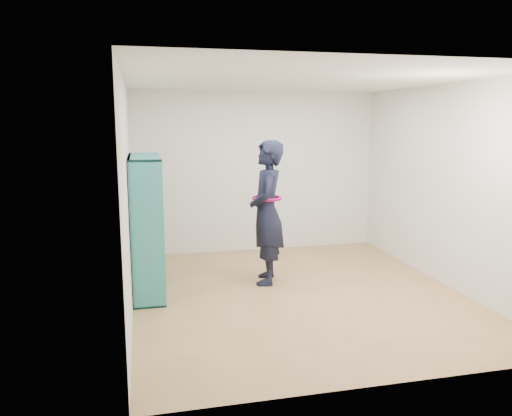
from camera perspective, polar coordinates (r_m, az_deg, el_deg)
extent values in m
plane|color=#9B7246|center=(6.34, 4.76, -9.71)|extent=(4.50, 4.50, 0.00)
plane|color=white|center=(5.99, 5.13, 14.43)|extent=(4.50, 4.50, 0.00)
cube|color=silver|center=(5.73, -14.44, 1.33)|extent=(0.02, 4.50, 2.60)
cube|color=silver|center=(6.91, 20.93, 2.41)|extent=(0.02, 4.50, 2.60)
cube|color=silver|center=(8.18, 0.05, 4.14)|extent=(4.00, 0.02, 2.60)
cube|color=silver|center=(3.98, 15.01, -2.41)|extent=(4.00, 0.02, 2.60)
cube|color=teal|center=(5.72, -12.30, -3.15)|extent=(0.37, 0.03, 1.71)
cube|color=teal|center=(6.95, -12.48, -0.85)|extent=(0.37, 0.03, 1.71)
cube|color=teal|center=(6.56, -12.12, -9.09)|extent=(0.37, 1.28, 0.03)
cube|color=teal|center=(6.22, -12.69, 5.71)|extent=(0.37, 1.28, 0.03)
cube|color=teal|center=(6.34, -13.96, -1.95)|extent=(0.03, 1.28, 1.71)
cube|color=teal|center=(6.14, -12.37, -2.27)|extent=(0.35, 0.03, 1.65)
cube|color=teal|center=(6.54, -12.43, -1.53)|extent=(0.35, 0.03, 1.65)
cube|color=teal|center=(6.43, -12.26, -5.49)|extent=(0.35, 1.23, 0.03)
cube|color=teal|center=(6.34, -12.40, -1.89)|extent=(0.35, 1.23, 0.03)
cube|color=teal|center=(6.27, -12.54, 1.82)|extent=(0.35, 1.23, 0.03)
cube|color=beige|center=(6.15, -11.86, -9.84)|extent=(0.23, 0.15, 0.06)
cube|color=black|center=(5.94, -11.92, -5.28)|extent=(0.19, 0.17, 0.27)
cube|color=maroon|center=(5.84, -12.06, -1.32)|extent=(0.19, 0.17, 0.28)
cube|color=silver|center=(5.85, -12.29, 1.83)|extent=(0.23, 0.15, 0.09)
cube|color=navy|center=(6.45, -11.87, -7.97)|extent=(0.19, 0.17, 0.26)
cube|color=brown|center=(6.34, -12.01, -4.39)|extent=(0.19, 0.17, 0.26)
cube|color=#BFB28C|center=(6.32, -12.22, -1.37)|extent=(0.23, 0.15, 0.09)
cube|color=#26594C|center=(6.18, -12.29, 3.27)|extent=(0.19, 0.17, 0.30)
cube|color=beige|center=(6.84, -11.96, -6.86)|extent=(0.19, 0.17, 0.27)
cube|color=black|center=(6.81, -12.16, -4.25)|extent=(0.23, 0.15, 0.06)
cube|color=maroon|center=(6.65, -12.21, -0.14)|extent=(0.19, 0.17, 0.24)
cube|color=silver|center=(6.59, -12.35, 3.59)|extent=(0.19, 0.17, 0.29)
imported|color=black|center=(6.52, 1.25, -0.53)|extent=(0.60, 0.78, 1.88)
torus|color=#9F0C54|center=(6.49, 1.25, 1.13)|extent=(0.47, 0.47, 0.04)
cube|color=silver|center=(6.60, -0.03, 0.69)|extent=(0.04, 0.10, 0.14)
cube|color=black|center=(6.60, -0.03, 0.69)|extent=(0.03, 0.09, 0.13)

